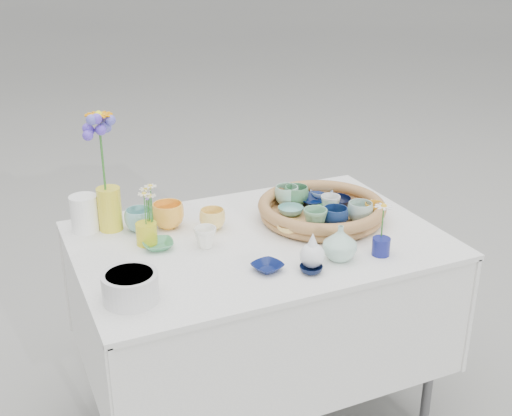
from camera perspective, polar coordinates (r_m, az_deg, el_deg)
name	(u,v)px	position (r m, az deg, el deg)	size (l,w,h in m)	color
ground	(258,412)	(2.67, 0.18, -17.65)	(80.00, 80.00, 0.00)	gray
display_table	(258,412)	(2.67, 0.18, -17.65)	(1.26, 0.86, 0.77)	white
wicker_tray	(321,210)	(2.39, 5.84, -0.16)	(0.47, 0.47, 0.08)	brown
tray_ceramic_0	(315,201)	(2.49, 5.23, 0.66)	(0.12, 0.12, 0.03)	#04113B
tray_ceramic_1	(336,202)	(2.48, 7.16, 0.52)	(0.11, 0.11, 0.03)	black
tray_ceramic_2	(374,211)	(2.38, 10.43, -0.27)	(0.07, 0.07, 0.06)	orange
tray_ceramic_3	(327,214)	(2.37, 6.37, -0.56)	(0.13, 0.13, 0.03)	#44935B
tray_ceramic_4	(315,220)	(2.26, 5.27, -1.04)	(0.09, 0.09, 0.08)	#659D74
tray_ceramic_5	(291,211)	(2.39, 3.10, -0.24)	(0.10, 0.10, 0.03)	#75B6AB
tray_ceramic_6	(287,195)	(2.47, 2.75, 1.13)	(0.10, 0.10, 0.08)	#96C7AC
tray_ceramic_7	(330,204)	(2.41, 6.62, 0.31)	(0.07, 0.07, 0.07)	silver
tray_ceramic_8	(321,194)	(2.56, 5.84, 1.25)	(0.09, 0.09, 0.03)	#ABCCF7
tray_ceramic_9	(335,217)	(2.29, 7.06, -0.83)	(0.09, 0.09, 0.07)	navy
tray_ceramic_10	(290,228)	(2.25, 3.03, -1.75)	(0.10, 0.10, 0.03)	#FFCB62
tray_ceramic_11	(360,212)	(2.35, 9.24, -0.35)	(0.09, 0.09, 0.07)	#99BCB2
tray_ceramic_12	(296,196)	(2.47, 3.59, 1.11)	(0.10, 0.10, 0.08)	#478256
loose_ceramic_0	(168,215)	(2.33, -7.84, -0.65)	(0.12, 0.12, 0.09)	#FFAC35
loose_ceramic_1	(212,219)	(2.31, -3.90, -1.00)	(0.09, 0.09, 0.07)	#FBD169
loose_ceramic_2	(158,245)	(2.20, -8.69, -3.25)	(0.10, 0.10, 0.03)	#449361
loose_ceramic_3	(205,237)	(2.18, -4.52, -2.61)	(0.08, 0.08, 0.07)	white
loose_ceramic_4	(267,267)	(2.03, 1.02, -5.27)	(0.09, 0.09, 0.02)	#0A1549
loose_ceramic_5	(139,220)	(2.33, -10.35, -1.05)	(0.10, 0.10, 0.08)	#7BBBB8
loose_ceramic_6	(311,269)	(2.02, 4.92, -5.44)	(0.07, 0.07, 0.02)	black
fluted_bowl	(130,287)	(1.89, -11.11, -6.91)	(0.16, 0.16, 0.09)	silver
bud_vase_paleblue	(312,250)	(2.03, 5.03, -3.70)	(0.08, 0.08, 0.12)	white
bud_vase_seafoam	(340,243)	(2.10, 7.48, -3.07)	(0.11, 0.11, 0.12)	#A2CCB9
bud_vase_cobalt	(381,247)	(2.16, 11.05, -3.38)	(0.06, 0.06, 0.06)	navy
single_daisy	(383,221)	(2.14, 11.19, -1.18)	(0.07, 0.07, 0.13)	white
tall_vase_yellow	(110,209)	(2.34, -12.87, -0.08)	(0.08, 0.08, 0.16)	yellow
gerbera	(102,152)	(2.28, -13.52, 4.88)	(0.11, 0.11, 0.28)	#FF9500
hydrangea	(102,159)	(2.26, -13.50, 4.27)	(0.09, 0.09, 0.32)	#573ACD
white_pitcher	(84,213)	(2.36, -15.00, -0.47)	(0.14, 0.10, 0.13)	white
daisy_cup	(147,234)	(2.22, -9.70, -2.26)	(0.07, 0.07, 0.08)	gold
daisy_posy	(147,204)	(2.19, -9.66, 0.37)	(0.07, 0.07, 0.13)	white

